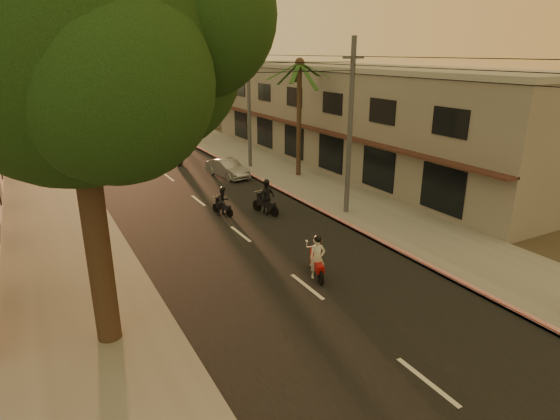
# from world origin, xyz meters

# --- Properties ---
(ground) EXTENTS (160.00, 160.00, 0.00)m
(ground) POSITION_xyz_m (0.00, 0.00, 0.00)
(ground) COLOR #383023
(ground) RESTS_ON ground
(road) EXTENTS (10.00, 140.00, 0.02)m
(road) POSITION_xyz_m (0.00, 20.00, 0.01)
(road) COLOR black
(road) RESTS_ON ground
(sidewalk_right) EXTENTS (5.00, 140.00, 0.12)m
(sidewalk_right) POSITION_xyz_m (7.50, 20.00, 0.06)
(sidewalk_right) COLOR slate
(sidewalk_right) RESTS_ON ground
(sidewalk_left) EXTENTS (5.00, 140.00, 0.12)m
(sidewalk_left) POSITION_xyz_m (-7.50, 20.00, 0.06)
(sidewalk_left) COLOR slate
(sidewalk_left) RESTS_ON ground
(curb_stripe) EXTENTS (0.20, 60.00, 0.20)m
(curb_stripe) POSITION_xyz_m (5.10, 15.00, 0.10)
(curb_stripe) COLOR #B21313
(curb_stripe) RESTS_ON ground
(shophouse_row) EXTENTS (8.80, 34.20, 7.30)m
(shophouse_row) POSITION_xyz_m (13.95, 18.00, 3.65)
(shophouse_row) COLOR gray
(shophouse_row) RESTS_ON ground
(distant_tower) EXTENTS (12.10, 12.10, 28.00)m
(distant_tower) POSITION_xyz_m (16.00, 56.00, 14.00)
(distant_tower) COLOR #B7B5B2
(distant_tower) RESTS_ON ground
(broadleaf_tree) EXTENTS (9.60, 8.70, 12.10)m
(broadleaf_tree) POSITION_xyz_m (-6.61, 2.14, 8.48)
(broadleaf_tree) COLOR black
(broadleaf_tree) RESTS_ON ground
(palm_tree) EXTENTS (5.00, 5.00, 8.20)m
(palm_tree) POSITION_xyz_m (8.00, 16.00, 7.15)
(palm_tree) COLOR black
(palm_tree) RESTS_ON ground
(utility_poles) EXTENTS (1.20, 48.26, 9.00)m
(utility_poles) POSITION_xyz_m (6.20, 20.00, 6.54)
(utility_poles) COLOR #38383A
(utility_poles) RESTS_ON ground
(filler_right) EXTENTS (8.00, 14.00, 6.00)m
(filler_right) POSITION_xyz_m (14.00, 45.00, 3.00)
(filler_right) COLOR #9F9B90
(filler_right) RESTS_ON ground
(scooter_red) EXTENTS (0.93, 1.74, 1.77)m
(scooter_red) POSITION_xyz_m (0.74, 2.48, 0.79)
(scooter_red) COLOR black
(scooter_red) RESTS_ON ground
(scooter_mid_a) EXTENTS (1.05, 1.56, 1.58)m
(scooter_mid_a) POSITION_xyz_m (0.35, 10.99, 0.72)
(scooter_mid_a) COLOR black
(scooter_mid_a) RESTS_ON ground
(scooter_mid_b) EXTENTS (1.30, 1.93, 1.95)m
(scooter_mid_b) POSITION_xyz_m (2.42, 10.01, 0.88)
(scooter_mid_b) COLOR black
(scooter_mid_b) RESTS_ON ground
(scooter_far_a) EXTENTS (1.19, 1.97, 1.97)m
(scooter_far_a) POSITION_xyz_m (1.80, 23.57, 0.89)
(scooter_far_a) COLOR black
(scooter_far_a) RESTS_ON ground
(parked_car) EXTENTS (2.70, 4.27, 1.25)m
(parked_car) POSITION_xyz_m (3.62, 18.21, 0.62)
(parked_car) COLOR gray
(parked_car) RESTS_ON ground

